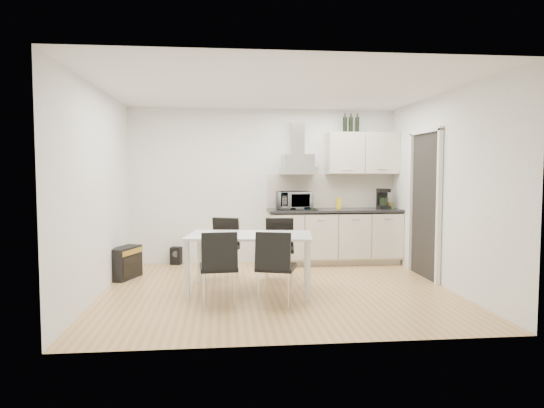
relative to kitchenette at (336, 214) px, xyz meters
The scene contains 15 objects.
ground 2.26m from the kitchenette, 124.29° to the right, with size 4.50×4.50×0.00m, color tan.
wall_back 1.30m from the kitchenette, 167.36° to the left, with size 4.50×0.10×2.60m, color white.
wall_front 3.95m from the kitchenette, 107.58° to the right, with size 4.50×0.10×2.60m, color white.
wall_left 3.87m from the kitchenette, 153.19° to the right, with size 0.10×4.00×2.60m, color white.
wall_right 2.09m from the kitchenette, 58.41° to the right, with size 0.10×4.00×2.60m, color white.
ceiling 2.75m from the kitchenette, 124.29° to the right, with size 4.50×4.50×0.00m, color white.
doorway 1.58m from the kitchenette, 49.08° to the right, with size 0.08×1.04×2.10m, color white.
kitchenette is the anchor object (origin of this frame).
dining_table 2.38m from the kitchenette, 130.56° to the right, with size 1.67×1.10×0.75m.
chair_far_left 2.24m from the kitchenette, 150.50° to the right, with size 0.44×0.50×0.88m, color black, non-canonical shape.
chair_far_right 1.69m from the kitchenette, 132.01° to the right, with size 0.44×0.50×0.88m, color black, non-canonical shape.
chair_near_left 3.11m from the kitchenette, 128.97° to the right, with size 0.44×0.50×0.88m, color black, non-canonical shape.
chair_near_right 2.80m from the kitchenette, 117.47° to the right, with size 0.44×0.50×0.88m, color black, non-canonical shape.
guitar_amp 3.46m from the kitchenette, 165.63° to the right, with size 0.43×0.60×0.46m.
floor_speaker 2.76m from the kitchenette, behind, with size 0.17×0.15×0.29m, color black.
Camera 1 is at (-0.71, -6.21, 1.57)m, focal length 32.00 mm.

